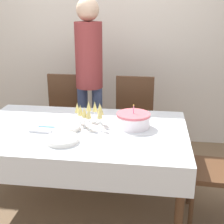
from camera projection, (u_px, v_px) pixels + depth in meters
name	position (u px, v px, depth m)	size (l,w,h in m)	color
ground_plane	(82.00, 207.00, 2.70)	(12.00, 12.00, 0.00)	brown
wall_back	(108.00, 33.00, 3.74)	(8.00, 0.05, 2.70)	silver
dining_table	(80.00, 140.00, 2.50)	(1.69, 1.06, 0.73)	white
dining_chair_far_left	(65.00, 116.00, 3.37)	(0.42, 0.42, 0.96)	#51331E
dining_chair_far_right	(134.00, 119.00, 3.28)	(0.42, 0.42, 0.96)	#51331E
birthday_cake	(133.00, 120.00, 2.48)	(0.27, 0.27, 0.19)	white
champagne_tray	(91.00, 115.00, 2.50)	(0.33, 0.33, 0.18)	silver
plate_stack_main	(62.00, 140.00, 2.22)	(0.24, 0.24, 0.03)	silver
plate_stack_dessert	(67.00, 128.00, 2.44)	(0.20, 0.20, 0.03)	silver
cake_knife	(136.00, 136.00, 2.32)	(0.29, 0.10, 0.00)	silver
fork_pile	(41.00, 131.00, 2.40)	(0.17, 0.07, 0.02)	silver
napkin_pile	(50.00, 124.00, 2.56)	(0.15, 0.15, 0.01)	#8CC6E0
person_standing	(89.00, 67.00, 3.22)	(0.28, 0.28, 1.74)	#3F4C72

